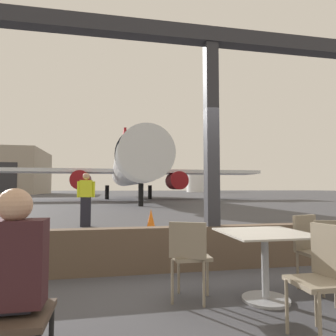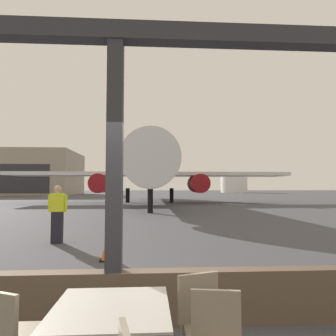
# 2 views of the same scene
# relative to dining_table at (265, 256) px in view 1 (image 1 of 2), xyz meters

# --- Properties ---
(ground_plane) EXTENTS (220.00, 220.00, 0.00)m
(ground_plane) POSITION_rel_dining_table_xyz_m (-0.14, 41.37, -0.48)
(ground_plane) COLOR #424247
(window_frame) EXTENTS (7.43, 0.24, 3.81)m
(window_frame) POSITION_rel_dining_table_xyz_m (-0.14, 1.37, 0.86)
(window_frame) COLOR brown
(window_frame) RESTS_ON ground
(dining_table) EXTENTS (0.92, 0.92, 0.75)m
(dining_table) POSITION_rel_dining_table_xyz_m (0.00, 0.00, 0.00)
(dining_table) COLOR #ADA89E
(dining_table) RESTS_ON ground
(cafe_chair_window_left) EXTENTS (0.45, 0.45, 0.92)m
(cafe_chair_window_left) POSITION_rel_dining_table_xyz_m (0.08, -0.84, 0.06)
(cafe_chair_window_left) COLOR gray
(cafe_chair_window_left) RESTS_ON ground
(cafe_chair_window_right) EXTENTS (0.48, 0.48, 0.90)m
(cafe_chair_window_right) POSITION_rel_dining_table_xyz_m (0.78, 0.26, 0.05)
(cafe_chair_window_right) COLOR gray
(cafe_chair_window_right) RESTS_ON ground
(cafe_chair_aisle_left) EXTENTS (0.51, 0.51, 0.87)m
(cafe_chair_aisle_left) POSITION_rel_dining_table_xyz_m (-0.84, 0.11, 0.05)
(cafe_chair_aisle_left) COLOR gray
(cafe_chair_aisle_left) RESTS_ON ground
(cafe_chair_aisle_right) EXTENTS (0.44, 0.44, 0.86)m
(cafe_chair_aisle_right) POSITION_rel_dining_table_xyz_m (0.82, -0.10, 0.03)
(cafe_chair_aisle_right) COLOR gray
(cafe_chair_aisle_right) RESTS_ON ground
(lounge_bench) EXTENTS (0.48, 0.48, 0.44)m
(lounge_bench) POSITION_rel_dining_table_xyz_m (-2.31, -1.01, -0.10)
(lounge_bench) COLOR #47382D
(lounge_bench) RESTS_ON ground
(seated_passenger) EXTENTS (0.41, 0.46, 1.24)m
(seated_passenger) POSITION_rel_dining_table_xyz_m (-2.33, -0.94, 0.19)
(seated_passenger) COLOR black
(seated_passenger) RESTS_ON ground
(airplane) EXTENTS (28.96, 31.25, 10.14)m
(airplane) POSITION_rel_dining_table_xyz_m (0.38, 29.38, 2.85)
(airplane) COLOR silver
(airplane) RESTS_ON ground
(ground_crew_worker) EXTENTS (0.57, 0.22, 1.74)m
(ground_crew_worker) POSITION_rel_dining_table_xyz_m (-2.47, 7.00, 0.42)
(ground_crew_worker) COLOR black
(ground_crew_worker) RESTS_ON ground
(traffic_cone) EXTENTS (0.36, 0.36, 0.70)m
(traffic_cone) POSITION_rel_dining_table_xyz_m (-0.64, 4.73, -0.15)
(traffic_cone) COLOR orange
(traffic_cone) RESTS_ON ground
(fuel_storage_tank) EXTENTS (7.91, 7.91, 5.53)m
(fuel_storage_tank) POSITION_rel_dining_table_xyz_m (26.02, 88.75, 2.28)
(fuel_storage_tank) COLOR white
(fuel_storage_tank) RESTS_ON ground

